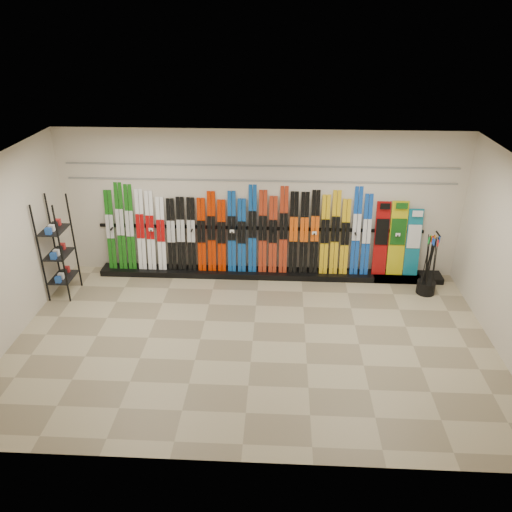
{
  "coord_description": "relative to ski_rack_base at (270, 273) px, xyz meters",
  "views": [
    {
      "loc": [
        0.41,
        -6.85,
        5.02
      ],
      "look_at": [
        0.01,
        1.0,
        1.1
      ],
      "focal_mm": 35.0,
      "sensor_mm": 36.0,
      "label": 1
    }
  ],
  "objects": [
    {
      "name": "pole_bin",
      "position": [
        3.07,
        -0.53,
        0.07
      ],
      "size": [
        0.35,
        0.35,
        0.25
      ],
      "primitive_type": "cylinder",
      "color": "black",
      "rests_on": "floor"
    },
    {
      "name": "floor",
      "position": [
        -0.22,
        -2.28,
        -0.06
      ],
      "size": [
        8.0,
        8.0,
        0.0
      ],
      "primitive_type": "plane",
      "color": "gray",
      "rests_on": "ground"
    },
    {
      "name": "ceiling",
      "position": [
        -0.22,
        -2.28,
        2.94
      ],
      "size": [
        8.0,
        8.0,
        0.0
      ],
      "primitive_type": "plane",
      "rotation": [
        3.14,
        0.0,
        0.0
      ],
      "color": "silver",
      "rests_on": "back_wall"
    },
    {
      "name": "left_wall",
      "position": [
        -4.22,
        -2.28,
        1.44
      ],
      "size": [
        0.0,
        5.0,
        5.0
      ],
      "primitive_type": "plane",
      "rotation": [
        1.57,
        0.0,
        1.57
      ],
      "color": "beige",
      "rests_on": "floor"
    },
    {
      "name": "ski_rack_base",
      "position": [
        0.0,
        0.0,
        0.0
      ],
      "size": [
        8.0,
        0.4,
        0.12
      ],
      "primitive_type": "cube",
      "color": "black",
      "rests_on": "floor"
    },
    {
      "name": "ski_poles",
      "position": [
        3.06,
        -0.52,
        0.55
      ],
      "size": [
        0.3,
        0.32,
        1.18
      ],
      "color": "black",
      "rests_on": "pole_bin"
    },
    {
      "name": "back_wall",
      "position": [
        -0.22,
        0.22,
        1.44
      ],
      "size": [
        8.0,
        0.0,
        8.0
      ],
      "primitive_type": "plane",
      "rotation": [
        1.57,
        0.0,
        0.0
      ],
      "color": "beige",
      "rests_on": "floor"
    },
    {
      "name": "accessory_rack",
      "position": [
        -3.97,
        -0.89,
        0.92
      ],
      "size": [
        0.4,
        0.6,
        1.95
      ],
      "primitive_type": "cube",
      "color": "black",
      "rests_on": "floor"
    },
    {
      "name": "slatwall_rail_0",
      "position": [
        -0.22,
        0.2,
        1.94
      ],
      "size": [
        7.6,
        0.02,
        0.03
      ],
      "primitive_type": "cube",
      "color": "gray",
      "rests_on": "back_wall"
    },
    {
      "name": "skis",
      "position": [
        -0.66,
        0.08,
        0.88
      ],
      "size": [
        5.38,
        0.3,
        1.82
      ],
      "color": "#186514",
      "rests_on": "ski_rack_base"
    },
    {
      "name": "slatwall_rail_1",
      "position": [
        -0.22,
        0.2,
        2.24
      ],
      "size": [
        7.6,
        0.02,
        0.03
      ],
      "primitive_type": "cube",
      "color": "gray",
      "rests_on": "back_wall"
    },
    {
      "name": "snowboards",
      "position": [
        2.54,
        0.07,
        0.8
      ],
      "size": [
        0.92,
        0.24,
        1.53
      ],
      "color": "#990C0C",
      "rests_on": "ski_rack_base"
    }
  ]
}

